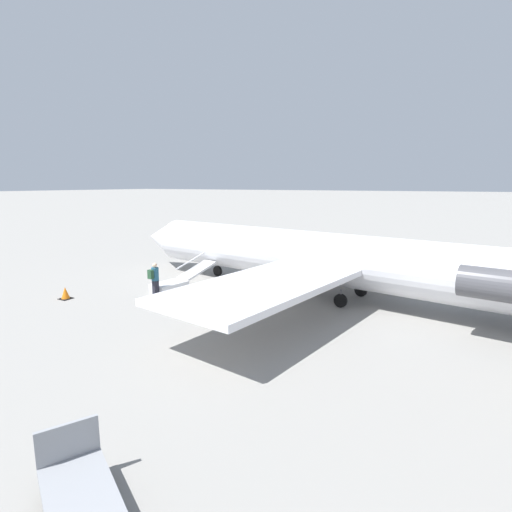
{
  "coord_description": "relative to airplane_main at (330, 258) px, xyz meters",
  "views": [
    {
      "loc": [
        -6.92,
        18.73,
        5.59
      ],
      "look_at": [
        3.18,
        0.31,
        1.77
      ],
      "focal_mm": 28.0,
      "sensor_mm": 36.0,
      "label": 1
    }
  ],
  "objects": [
    {
      "name": "passenger",
      "position": [
        7.6,
        4.15,
        -0.99
      ],
      "size": [
        0.37,
        0.56,
        1.74
      ],
      "rotation": [
        0.0,
        0.0,
        -1.73
      ],
      "color": "#23232D",
      "rests_on": "ground"
    },
    {
      "name": "luggage_cart",
      "position": [
        -0.58,
        14.84,
        -1.53
      ],
      "size": [
        2.46,
        1.99,
        1.22
      ],
      "rotation": [
        0.0,
        0.0,
        -0.48
      ],
      "color": "gray",
      "rests_on": "ground"
    },
    {
      "name": "ground_plane",
      "position": [
        0.87,
        -0.14,
        -1.99
      ],
      "size": [
        600.0,
        600.0,
        0.0
      ],
      "primitive_type": "plane",
      "color": "gray"
    },
    {
      "name": "boarding_stairs",
      "position": [
        7.58,
        2.64,
        -1.62
      ],
      "size": [
        1.62,
        4.12,
        1.67
      ],
      "rotation": [
        0.0,
        0.0,
        -1.73
      ],
      "color": "silver",
      "rests_on": "ground"
    },
    {
      "name": "traffic_cone_near_stairs",
      "position": [
        11.26,
        6.51,
        -1.71
      ],
      "size": [
        0.54,
        0.54,
        0.6
      ],
      "color": "black",
      "rests_on": "ground"
    },
    {
      "name": "airplane_main",
      "position": [
        0.0,
        0.0,
        0.0
      ],
      "size": [
        26.77,
        20.25,
        6.64
      ],
      "rotation": [
        0.0,
        0.0,
        -0.16
      ],
      "color": "silver",
      "rests_on": "ground"
    }
  ]
}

